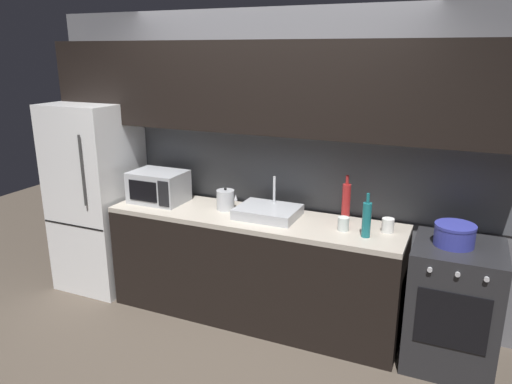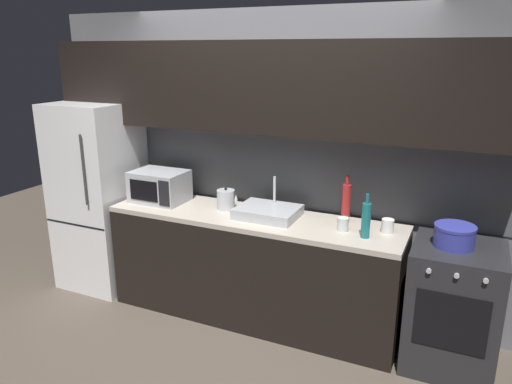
# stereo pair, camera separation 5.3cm
# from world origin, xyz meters

# --- Properties ---
(ground_plane) EXTENTS (10.00, 10.00, 0.00)m
(ground_plane) POSITION_xyz_m (0.00, 0.00, 0.00)
(ground_plane) COLOR #4C4238
(back_wall) EXTENTS (4.15, 0.44, 2.50)m
(back_wall) POSITION_xyz_m (0.00, 1.20, 1.55)
(back_wall) COLOR slate
(back_wall) RESTS_ON ground
(counter_run) EXTENTS (2.41, 0.60, 0.90)m
(counter_run) POSITION_xyz_m (0.00, 0.90, 0.45)
(counter_run) COLOR black
(counter_run) RESTS_ON ground
(refrigerator) EXTENTS (0.68, 0.69, 1.73)m
(refrigerator) POSITION_xyz_m (-1.59, 0.90, 0.87)
(refrigerator) COLOR white
(refrigerator) RESTS_ON ground
(oven_range) EXTENTS (0.60, 0.62, 0.90)m
(oven_range) POSITION_xyz_m (1.55, 0.90, 0.45)
(oven_range) COLOR #232326
(oven_range) RESTS_ON ground
(microwave) EXTENTS (0.46, 0.35, 0.27)m
(microwave) POSITION_xyz_m (-0.91, 0.92, 1.04)
(microwave) COLOR #A8AAAF
(microwave) RESTS_ON counter_run
(sink_basin) EXTENTS (0.48, 0.38, 0.30)m
(sink_basin) POSITION_xyz_m (0.12, 0.93, 0.94)
(sink_basin) COLOR #ADAFB5
(sink_basin) RESTS_ON counter_run
(kettle) EXTENTS (0.18, 0.15, 0.19)m
(kettle) POSITION_xyz_m (-0.27, 0.96, 0.98)
(kettle) COLOR #B7BABF
(kettle) RESTS_ON counter_run
(wine_bottle_teal) EXTENTS (0.06, 0.06, 0.32)m
(wine_bottle_teal) POSITION_xyz_m (0.92, 0.81, 1.03)
(wine_bottle_teal) COLOR #19666B
(wine_bottle_teal) RESTS_ON counter_run
(wine_bottle_red) EXTENTS (0.07, 0.07, 0.37)m
(wine_bottle_red) POSITION_xyz_m (0.71, 1.06, 1.06)
(wine_bottle_red) COLOR #A82323
(wine_bottle_red) RESTS_ON counter_run
(mug_clear) EXTENTS (0.08, 0.08, 0.10)m
(mug_clear) POSITION_xyz_m (0.74, 0.88, 0.95)
(mug_clear) COLOR silver
(mug_clear) RESTS_ON counter_run
(mug_white) EXTENTS (0.09, 0.09, 0.10)m
(mug_white) POSITION_xyz_m (1.05, 0.97, 0.95)
(mug_white) COLOR silver
(mug_white) RESTS_ON counter_run
(cooking_pot) EXTENTS (0.27, 0.27, 0.15)m
(cooking_pot) POSITION_xyz_m (1.50, 0.90, 0.98)
(cooking_pot) COLOR #333899
(cooking_pot) RESTS_ON oven_range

